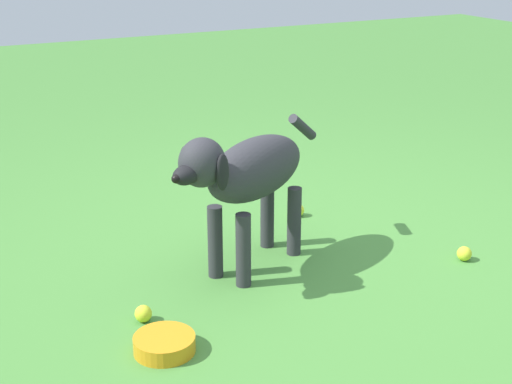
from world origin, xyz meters
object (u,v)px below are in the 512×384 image
tennis_ball_1 (298,210)px  dog (248,174)px  tennis_ball_0 (143,314)px  tennis_ball_2 (464,254)px  water_bowl (164,344)px

tennis_ball_1 → dog: bearing=130.9°
tennis_ball_0 → tennis_ball_1: same height
tennis_ball_1 → tennis_ball_0: bearing=121.8°
tennis_ball_1 → tennis_ball_2: size_ratio=1.00×
tennis_ball_1 → tennis_ball_2: same height
tennis_ball_0 → tennis_ball_2: 1.46m
tennis_ball_2 → water_bowl: bearing=93.7°
tennis_ball_2 → water_bowl: (-0.09, 1.46, -0.00)m
tennis_ball_2 → water_bowl: tennis_ball_2 is taller
dog → water_bowl: size_ratio=4.05×
tennis_ball_0 → tennis_ball_1: 1.25m
dog → tennis_ball_1: (0.43, -0.50, -0.40)m
tennis_ball_0 → water_bowl: size_ratio=0.30×
dog → tennis_ball_0: 0.72m
tennis_ball_1 → water_bowl: (-0.89, 1.06, -0.00)m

